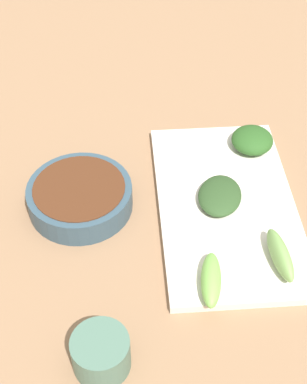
% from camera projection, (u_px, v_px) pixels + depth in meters
% --- Properties ---
extents(tabletop, '(2.10, 2.10, 0.02)m').
position_uv_depth(tabletop, '(169.00, 210.00, 0.77)').
color(tabletop, '#906A4C').
rests_on(tabletop, ground).
extents(sauce_bowl, '(0.14, 0.14, 0.04)m').
position_uv_depth(sauce_bowl, '(80.00, 196.00, 0.75)').
color(sauce_bowl, '#334A58').
rests_on(sauce_bowl, tabletop).
extents(serving_plate, '(0.18, 0.31, 0.01)m').
position_uv_depth(serving_plate, '(226.00, 206.00, 0.76)').
color(serving_plate, silver).
rests_on(serving_plate, tabletop).
extents(broccoli_stalk_0, '(0.03, 0.08, 0.02)m').
position_uv_depth(broccoli_stalk_0, '(211.00, 280.00, 0.65)').
color(broccoli_stalk_0, '#77B44B').
rests_on(broccoli_stalk_0, serving_plate).
extents(broccoli_stalk_1, '(0.03, 0.08, 0.03)m').
position_uv_depth(broccoli_stalk_1, '(280.00, 255.00, 0.67)').
color(broccoli_stalk_1, '#759F52').
rests_on(broccoli_stalk_1, serving_plate).
extents(broccoli_leafy_2, '(0.08, 0.09, 0.02)m').
position_uv_depth(broccoli_leafy_2, '(220.00, 196.00, 0.75)').
color(broccoli_leafy_2, '#2B4722').
rests_on(broccoli_leafy_2, serving_plate).
extents(broccoli_leafy_3, '(0.08, 0.08, 0.03)m').
position_uv_depth(broccoli_leafy_3, '(252.00, 140.00, 0.82)').
color(broccoli_leafy_3, '#28521F').
rests_on(broccoli_leafy_3, serving_plate).
extents(tea_cup, '(0.06, 0.06, 0.05)m').
position_uv_depth(tea_cup, '(101.00, 353.00, 0.59)').
color(tea_cup, '#4B6D5C').
rests_on(tea_cup, tabletop).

